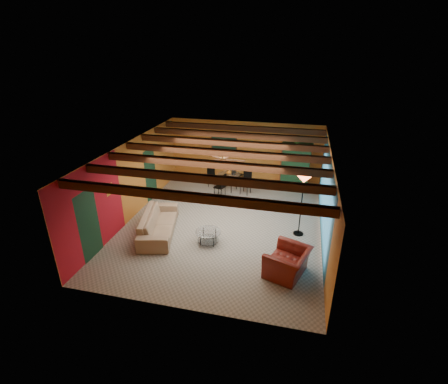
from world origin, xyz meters
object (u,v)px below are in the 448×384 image
(dining_table, at_px, (229,179))
(potted_plant, at_px, (298,139))
(armchair, at_px, (288,262))
(sofa, at_px, (159,223))
(armoire, at_px, (295,167))
(floor_lamp, at_px, (301,206))
(vase, at_px, (229,166))
(coffee_table, at_px, (208,237))

(dining_table, distance_m, potted_plant, 3.21)
(armchair, bearing_deg, sofa, -86.35)
(armoire, xyz_separation_m, floor_lamp, (0.33, -3.68, 0.05))
(armoire, height_order, potted_plant, potted_plant)
(dining_table, distance_m, vase, 0.59)
(armchair, distance_m, floor_lamp, 2.26)
(sofa, xyz_separation_m, armoire, (4.09, 4.68, 0.61))
(coffee_table, xyz_separation_m, potted_plant, (2.37, 4.86, 1.95))
(dining_table, bearing_deg, vase, 180.00)
(dining_table, bearing_deg, armoire, 16.02)
(armchair, relative_size, dining_table, 0.61)
(sofa, relative_size, floor_lamp, 1.21)
(armoire, distance_m, floor_lamp, 3.70)
(coffee_table, distance_m, vase, 4.20)
(coffee_table, relative_size, armoire, 0.41)
(coffee_table, height_order, floor_lamp, floor_lamp)
(armchair, height_order, coffee_table, armchair)
(coffee_table, bearing_deg, sofa, 174.10)
(sofa, relative_size, coffee_table, 3.11)
(floor_lamp, xyz_separation_m, potted_plant, (-0.33, 3.68, 1.14))
(sofa, bearing_deg, armchair, -119.29)
(armchair, bearing_deg, armoire, -160.03)
(armchair, bearing_deg, floor_lamp, -167.30)
(coffee_table, bearing_deg, armoire, 63.96)
(floor_lamp, distance_m, vase, 4.17)
(sofa, bearing_deg, coffee_table, -109.81)
(armchair, xyz_separation_m, coffee_table, (-2.47, 0.97, -0.17))
(armchair, xyz_separation_m, floor_lamp, (0.24, 2.15, 0.64))
(sofa, height_order, dining_table, dining_table)
(armchair, relative_size, coffee_table, 1.45)
(sofa, height_order, floor_lamp, floor_lamp)
(armchair, xyz_separation_m, vase, (-2.74, 5.08, 0.71))
(sofa, distance_m, coffee_table, 1.73)
(armchair, height_order, floor_lamp, floor_lamp)
(sofa, height_order, armchair, armchair)
(floor_lamp, bearing_deg, vase, 135.49)
(vase, bearing_deg, sofa, -110.27)
(floor_lamp, bearing_deg, armoire, 95.19)
(floor_lamp, bearing_deg, dining_table, 135.49)
(dining_table, bearing_deg, armchair, -61.66)
(sofa, xyz_separation_m, floor_lamp, (4.43, 1.00, 0.66))
(potted_plant, bearing_deg, dining_table, -163.98)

